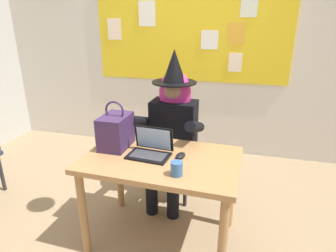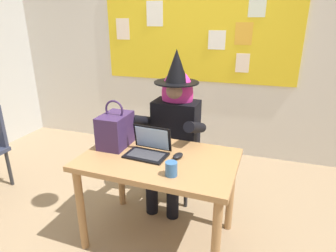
{
  "view_description": "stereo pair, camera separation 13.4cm",
  "coord_description": "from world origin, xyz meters",
  "px_view_note": "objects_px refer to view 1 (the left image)",
  "views": [
    {
      "loc": [
        0.7,
        -1.82,
        1.68
      ],
      "look_at": [
        0.12,
        0.32,
        0.86
      ],
      "focal_mm": 30.66,
      "sensor_mm": 36.0,
      "label": 1
    },
    {
      "loc": [
        0.83,
        -1.78,
        1.68
      ],
      "look_at": [
        0.12,
        0.32,
        0.86
      ],
      "focal_mm": 30.66,
      "sensor_mm": 36.0,
      "label": 2
    }
  ],
  "objects_px": {
    "chair_at_desk": "(175,145)",
    "laptop": "(151,149)",
    "desk_main": "(161,170)",
    "person_costumed": "(172,122)",
    "computer_mouse": "(181,156)",
    "handbag": "(116,131)",
    "coffee_mug": "(177,169)"
  },
  "relations": [
    {
      "from": "chair_at_desk",
      "to": "laptop",
      "type": "xyz_separation_m",
      "value": [
        -0.02,
        -0.7,
        0.26
      ]
    },
    {
      "from": "chair_at_desk",
      "to": "laptop",
      "type": "height_order",
      "value": "laptop"
    },
    {
      "from": "desk_main",
      "to": "laptop",
      "type": "distance_m",
      "value": 0.18
    },
    {
      "from": "chair_at_desk",
      "to": "laptop",
      "type": "distance_m",
      "value": 0.75
    },
    {
      "from": "chair_at_desk",
      "to": "person_costumed",
      "type": "bearing_deg",
      "value": 0.15
    },
    {
      "from": "desk_main",
      "to": "laptop",
      "type": "relative_size",
      "value": 3.58
    },
    {
      "from": "computer_mouse",
      "to": "handbag",
      "type": "relative_size",
      "value": 0.28
    },
    {
      "from": "coffee_mug",
      "to": "laptop",
      "type": "bearing_deg",
      "value": 136.65
    },
    {
      "from": "person_costumed",
      "to": "laptop",
      "type": "relative_size",
      "value": 4.46
    },
    {
      "from": "person_costumed",
      "to": "coffee_mug",
      "type": "relative_size",
      "value": 15.22
    },
    {
      "from": "person_costumed",
      "to": "desk_main",
      "type": "bearing_deg",
      "value": 8.1
    },
    {
      "from": "laptop",
      "to": "handbag",
      "type": "xyz_separation_m",
      "value": [
        -0.31,
        0.07,
        0.09
      ]
    },
    {
      "from": "laptop",
      "to": "handbag",
      "type": "relative_size",
      "value": 0.86
    },
    {
      "from": "chair_at_desk",
      "to": "person_costumed",
      "type": "xyz_separation_m",
      "value": [
        -0.0,
        -0.12,
        0.29
      ]
    },
    {
      "from": "chair_at_desk",
      "to": "computer_mouse",
      "type": "xyz_separation_m",
      "value": [
        0.21,
        -0.69,
        0.23
      ]
    },
    {
      "from": "laptop",
      "to": "computer_mouse",
      "type": "bearing_deg",
      "value": 6.74
    },
    {
      "from": "coffee_mug",
      "to": "person_costumed",
      "type": "bearing_deg",
      "value": 106.37
    },
    {
      "from": "desk_main",
      "to": "chair_at_desk",
      "type": "distance_m",
      "value": 0.74
    },
    {
      "from": "desk_main",
      "to": "handbag",
      "type": "distance_m",
      "value": 0.47
    },
    {
      "from": "desk_main",
      "to": "person_costumed",
      "type": "distance_m",
      "value": 0.63
    },
    {
      "from": "desk_main",
      "to": "person_costumed",
      "type": "height_order",
      "value": "person_costumed"
    },
    {
      "from": "laptop",
      "to": "computer_mouse",
      "type": "distance_m",
      "value": 0.23
    },
    {
      "from": "desk_main",
      "to": "person_costumed",
      "type": "bearing_deg",
      "value": 96.78
    },
    {
      "from": "computer_mouse",
      "to": "coffee_mug",
      "type": "distance_m",
      "value": 0.26
    },
    {
      "from": "person_costumed",
      "to": "handbag",
      "type": "relative_size",
      "value": 3.83
    },
    {
      "from": "desk_main",
      "to": "computer_mouse",
      "type": "relative_size",
      "value": 11.14
    },
    {
      "from": "chair_at_desk",
      "to": "desk_main",
      "type": "bearing_deg",
      "value": 7.66
    },
    {
      "from": "chair_at_desk",
      "to": "coffee_mug",
      "type": "relative_size",
      "value": 9.55
    },
    {
      "from": "person_costumed",
      "to": "computer_mouse",
      "type": "bearing_deg",
      "value": 21.63
    },
    {
      "from": "handbag",
      "to": "person_costumed",
      "type": "bearing_deg",
      "value": 57.2
    },
    {
      "from": "chair_at_desk",
      "to": "laptop",
      "type": "relative_size",
      "value": 2.8
    },
    {
      "from": "desk_main",
      "to": "laptop",
      "type": "bearing_deg",
      "value": 163.33
    }
  ]
}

